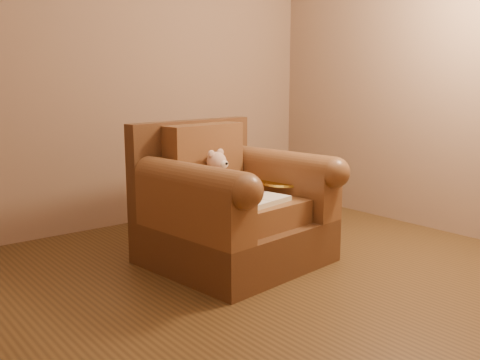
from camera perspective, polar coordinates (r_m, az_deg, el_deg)
floor at (r=2.99m, az=3.80°, el=-12.87°), size 4.00×4.00×0.00m
armchair at (r=3.53m, az=-1.04°, el=-3.07°), size 1.13×1.08×0.92m
teddy_bear at (r=3.54m, az=-2.16°, el=0.26°), size 0.22×0.26×0.31m
guidebook at (r=3.31m, az=1.69°, el=-2.23°), size 0.46×0.33×0.03m
side_table at (r=3.75m, az=4.75°, el=-3.57°), size 0.36×0.36×0.51m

